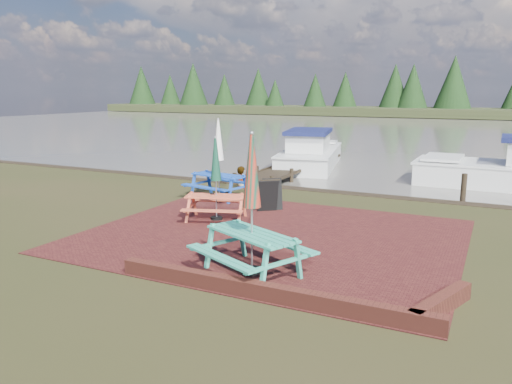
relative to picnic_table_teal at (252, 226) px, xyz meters
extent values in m
plane|color=black|center=(-0.74, 1.56, -0.98)|extent=(120.00, 120.00, 0.00)
cube|color=#391212|center=(-0.74, 2.56, -0.97)|extent=(9.00, 7.50, 0.02)
cube|color=#4C1E16|center=(0.76, -1.04, -0.83)|extent=(6.00, 0.22, 0.30)
cube|color=#4C1E16|center=(3.56, -0.24, -0.83)|extent=(0.82, 1.77, 0.30)
cube|color=#4D4A42|center=(-0.74, 38.56, -0.98)|extent=(120.00, 60.00, 0.02)
cube|color=black|center=(-0.74, 67.56, -0.48)|extent=(120.00, 10.00, 1.20)
cube|color=teal|center=(0.00, 0.00, -0.15)|extent=(2.15, 1.55, 0.04)
cube|color=teal|center=(-0.32, -0.69, -0.47)|extent=(1.93, 1.08, 0.04)
cube|color=teal|center=(0.32, 0.69, -0.47)|extent=(1.93, 1.08, 0.04)
cube|color=teal|center=(-0.79, 0.36, -0.56)|extent=(0.81, 1.62, 0.82)
cube|color=teal|center=(0.79, -0.36, -0.56)|extent=(0.81, 1.62, 0.82)
cylinder|color=black|center=(0.00, 0.00, -0.92)|extent=(0.40, 0.40, 0.11)
cylinder|color=#B2B2B7|center=(0.00, 0.00, 0.42)|extent=(0.04, 0.04, 2.79)
cone|color=#A12517|center=(0.00, 0.00, 1.08)|extent=(0.36, 0.36, 1.39)
cube|color=#C55032|center=(-2.76, 3.31, -0.29)|extent=(1.79, 1.15, 0.04)
cube|color=#C55032|center=(-2.56, 2.71, -0.56)|extent=(1.65, 0.75, 0.04)
cube|color=#C55032|center=(-2.96, 3.91, -0.56)|extent=(1.65, 0.75, 0.04)
cube|color=#C55032|center=(-3.45, 3.08, -0.63)|extent=(0.54, 1.39, 0.69)
cube|color=#C55032|center=(-2.08, 3.54, -0.63)|extent=(0.54, 1.39, 0.69)
cylinder|color=black|center=(-2.76, 3.31, -0.93)|extent=(0.33, 0.33, 0.09)
cylinder|color=#B2B2B7|center=(-2.76, 3.31, 0.18)|extent=(0.03, 0.03, 2.32)
cone|color=#0F3827|center=(-2.76, 3.31, 0.74)|extent=(0.30, 0.30, 1.16)
cube|color=#1644A8|center=(-4.16, 5.86, -0.19)|extent=(2.01, 1.10, 0.04)
cube|color=#1644A8|center=(-4.30, 5.16, -0.50)|extent=(1.92, 0.62, 0.04)
cube|color=#1644A8|center=(-4.02, 6.57, -0.50)|extent=(1.92, 0.62, 0.04)
cube|color=#1644A8|center=(-4.97, 6.03, -0.58)|extent=(0.41, 1.63, 0.78)
cube|color=#1644A8|center=(-3.35, 5.70, -0.58)|extent=(0.41, 1.63, 0.78)
cylinder|color=black|center=(-4.16, 5.86, -0.92)|extent=(0.38, 0.38, 0.11)
cylinder|color=#B2B2B7|center=(-4.16, 5.86, 0.35)|extent=(0.04, 0.04, 2.64)
cone|color=white|center=(-4.16, 5.86, 0.98)|extent=(0.34, 0.34, 1.32)
cube|color=black|center=(-1.85, 4.78, -0.49)|extent=(0.61, 0.55, 0.96)
cube|color=black|center=(-1.85, 5.10, -0.49)|extent=(0.61, 0.55, 0.96)
cube|color=black|center=(-1.85, 4.94, -0.02)|extent=(0.50, 0.40, 0.03)
cube|color=black|center=(-4.24, 13.06, -0.86)|extent=(1.60, 9.00, 0.06)
cube|color=black|center=(-4.99, 13.06, -0.81)|extent=(0.08, 9.00, 0.08)
cube|color=black|center=(-3.49, 13.06, -0.81)|extent=(0.08, 9.00, 0.08)
cylinder|color=black|center=(-5.04, 8.56, -1.08)|extent=(0.16, 0.16, 1.00)
cylinder|color=black|center=(-3.44, 8.56, -1.08)|extent=(0.16, 0.16, 1.00)
cube|color=beige|center=(-4.26, 15.14, -0.84)|extent=(3.86, 7.44, 1.01)
cube|color=beige|center=(-4.26, 15.14, -0.32)|extent=(3.94, 7.59, 0.08)
cube|color=beige|center=(-4.08, 14.31, 0.17)|extent=(2.34, 3.28, 0.86)
cube|color=#11163E|center=(-4.08, 14.31, 0.66)|extent=(2.62, 3.74, 0.18)
cube|color=beige|center=(-4.83, 17.78, -0.18)|extent=(2.29, 1.68, 0.10)
cube|color=beige|center=(2.16, 13.41, -0.12)|extent=(1.49, 2.40, 0.11)
imported|color=gray|center=(-4.30, 7.74, -0.16)|extent=(0.66, 0.49, 1.63)
camera|label=1|loc=(4.19, -8.38, 2.60)|focal=35.00mm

